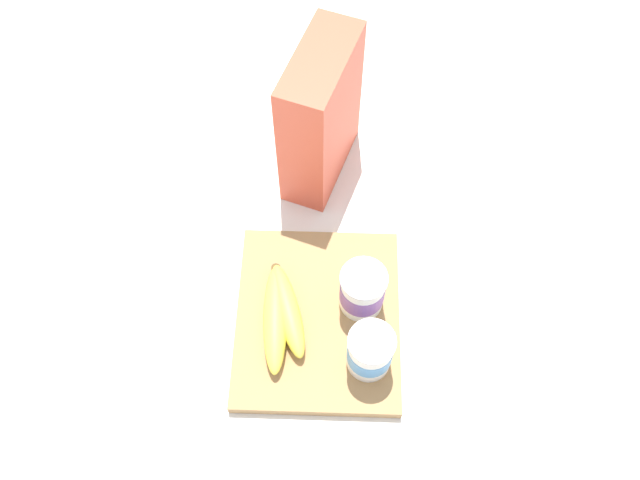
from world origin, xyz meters
The scene contains 6 objects.
ground_plane centered at (0.00, 0.00, 0.00)m, with size 2.40×2.40×0.00m, color silver.
cutting_board centered at (0.00, 0.00, 0.01)m, with size 0.29×0.24×0.02m, color #A37A4C.
cereal_box centered at (-0.29, -0.01, 0.13)m, with size 0.18×0.08×0.26m, color #D85138.
yogurt_cup_front centered at (-0.02, 0.06, 0.06)m, with size 0.07×0.07×0.09m.
yogurt_cup_back centered at (0.07, 0.07, 0.06)m, with size 0.07×0.07×0.09m.
banana_bunch centered at (0.01, -0.05, 0.04)m, with size 0.18×0.08×0.04m.
Camera 1 is at (0.38, 0.01, 0.93)m, focal length 36.69 mm.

